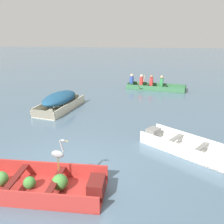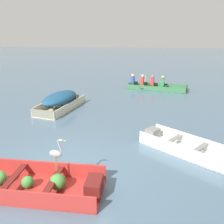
% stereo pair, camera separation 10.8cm
% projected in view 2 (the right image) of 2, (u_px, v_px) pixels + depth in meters
% --- Properties ---
extents(ground_plane, '(80.00, 80.00, 0.00)m').
position_uv_depth(ground_plane, '(60.00, 173.00, 6.68)').
color(ground_plane, slate).
extents(dinghy_red_foreground, '(3.31, 1.35, 0.43)m').
position_uv_depth(dinghy_red_foreground, '(38.00, 184.00, 5.92)').
color(dinghy_red_foreground, '#AD2D28').
rests_on(dinghy_red_foreground, ground).
extents(skiff_cream_near_moored, '(1.84, 3.06, 0.78)m').
position_uv_depth(skiff_cream_near_moored, '(60.00, 100.00, 11.65)').
color(skiff_cream_near_moored, beige).
rests_on(skiff_cream_near_moored, ground).
extents(skiff_white_mid_moored, '(2.88, 2.57, 0.40)m').
position_uv_depth(skiff_white_mid_moored, '(182.00, 146.00, 7.82)').
color(skiff_white_mid_moored, white).
rests_on(skiff_white_mid_moored, ground).
extents(rowboat_green_with_crew, '(3.67, 2.22, 0.88)m').
position_uv_depth(rowboat_green_with_crew, '(153.00, 86.00, 15.30)').
color(rowboat_green_with_crew, '#387047').
rests_on(rowboat_green_with_crew, ground).
extents(heron_on_dinghy, '(0.46, 0.19, 0.84)m').
position_uv_depth(heron_on_dinghy, '(56.00, 153.00, 5.86)').
color(heron_on_dinghy, olive).
rests_on(heron_on_dinghy, dinghy_red_foreground).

